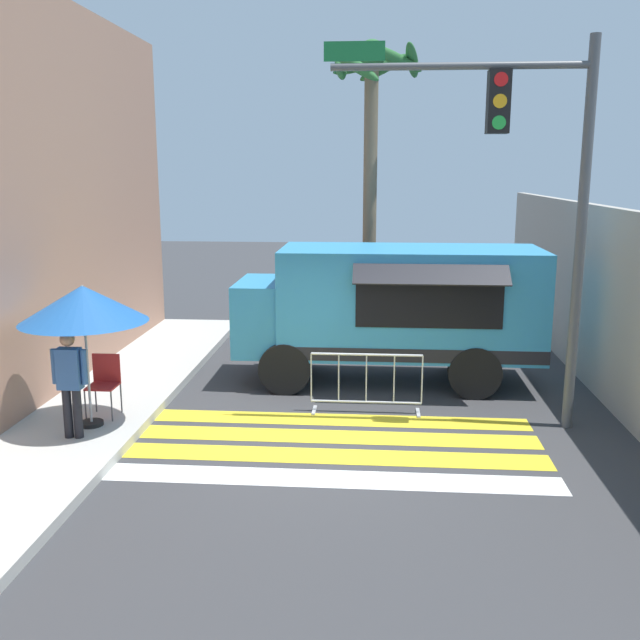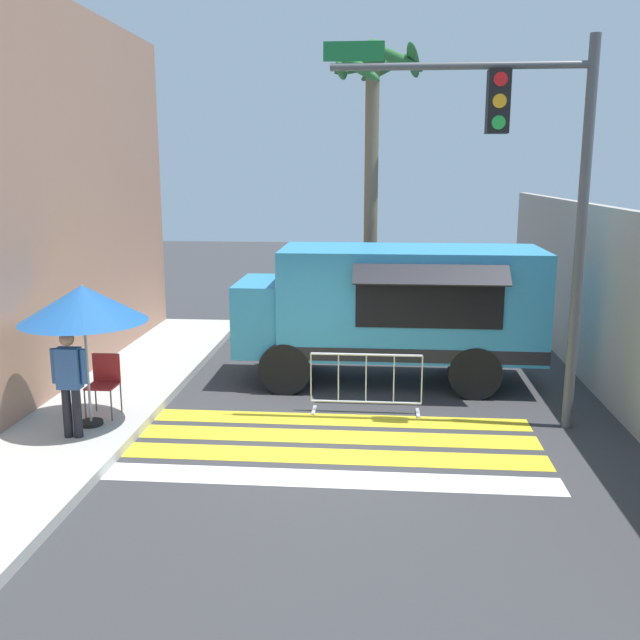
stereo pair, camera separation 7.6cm
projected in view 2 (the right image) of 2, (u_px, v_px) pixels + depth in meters
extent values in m
plane|color=#38383A|center=(326.00, 444.00, 10.63)|extent=(60.00, 60.00, 0.00)
cube|color=#B7B5AD|center=(0.00, 429.00, 11.04)|extent=(4.40, 16.00, 0.15)
cube|color=#A39E93|center=(604.00, 301.00, 12.81)|extent=(0.20, 16.00, 3.37)
cube|color=white|center=(318.00, 478.00, 9.43)|extent=(6.40, 0.56, 0.01)
cube|color=yellow|center=(323.00, 456.00, 10.17)|extent=(6.40, 0.56, 0.01)
cube|color=yellow|center=(327.00, 436.00, 10.91)|extent=(6.40, 0.56, 0.01)
cube|color=yellow|center=(330.00, 419.00, 11.66)|extent=(6.40, 0.56, 0.01)
cube|color=#338CBF|center=(410.00, 301.00, 13.40)|extent=(4.82, 2.02, 1.98)
cube|color=#338CBF|center=(283.00, 315.00, 13.66)|extent=(1.70, 1.86, 1.34)
cube|color=#1E232D|center=(242.00, 297.00, 13.66)|extent=(0.06, 1.62, 0.51)
cube|color=black|center=(429.00, 303.00, 12.34)|extent=(2.55, 0.03, 0.89)
cube|color=black|center=(431.00, 275.00, 12.03)|extent=(2.65, 0.43, 0.31)
cube|color=black|center=(411.00, 356.00, 12.57)|extent=(4.82, 0.01, 0.24)
cylinder|color=black|center=(285.00, 369.00, 12.91)|extent=(0.95, 0.22, 0.95)
cylinder|color=black|center=(297.00, 344.00, 14.73)|extent=(0.95, 0.22, 0.95)
cylinder|color=black|center=(475.00, 373.00, 12.63)|extent=(0.95, 0.22, 0.95)
cylinder|color=black|center=(463.00, 348.00, 14.45)|extent=(0.95, 0.22, 0.95)
cylinder|color=#515456|center=(580.00, 241.00, 10.73)|extent=(0.16, 0.16, 5.92)
cylinder|color=#515456|center=(460.00, 66.00, 10.36)|extent=(3.79, 0.11, 0.11)
cube|color=black|center=(498.00, 102.00, 10.39)|extent=(0.32, 0.28, 0.90)
cylinder|color=red|center=(501.00, 79.00, 10.19)|extent=(0.20, 0.02, 0.20)
cylinder|color=#F2A519|center=(500.00, 101.00, 10.25)|extent=(0.20, 0.02, 0.20)
cylinder|color=green|center=(499.00, 122.00, 10.32)|extent=(0.20, 0.02, 0.20)
cube|color=#197238|center=(354.00, 51.00, 10.42)|extent=(0.90, 0.02, 0.28)
cylinder|color=black|center=(91.00, 423.00, 10.99)|extent=(0.36, 0.36, 0.06)
cylinder|color=#B2B2B7|center=(87.00, 356.00, 10.77)|extent=(0.04, 0.04, 2.18)
cone|color=#1E59A5|center=(83.00, 303.00, 10.61)|extent=(1.90, 1.90, 0.55)
cylinder|color=#4C4C51|center=(85.00, 405.00, 11.16)|extent=(0.02, 0.02, 0.49)
cylinder|color=#4C4C51|center=(111.00, 406.00, 11.12)|extent=(0.02, 0.02, 0.49)
cylinder|color=#4C4C51|center=(96.00, 397.00, 11.57)|extent=(0.02, 0.02, 0.49)
cylinder|color=#4C4C51|center=(121.00, 398.00, 11.53)|extent=(0.02, 0.02, 0.49)
cube|color=#B22626|center=(102.00, 386.00, 11.29)|extent=(0.45, 0.45, 0.03)
cube|color=#B22626|center=(106.00, 367.00, 11.44)|extent=(0.45, 0.03, 0.46)
cylinder|color=black|center=(67.00, 412.00, 10.43)|extent=(0.13, 0.13, 0.75)
cylinder|color=black|center=(77.00, 413.00, 10.42)|extent=(0.13, 0.13, 0.75)
cube|color=#33598C|center=(69.00, 368.00, 10.29)|extent=(0.34, 0.20, 0.60)
cylinder|color=#33598C|center=(54.00, 366.00, 10.30)|extent=(0.09, 0.09, 0.51)
cylinder|color=#33598C|center=(83.00, 367.00, 10.26)|extent=(0.09, 0.09, 0.51)
sphere|color=#9E7051|center=(67.00, 339.00, 10.20)|extent=(0.21, 0.21, 0.21)
cylinder|color=#B7BABF|center=(366.00, 355.00, 11.80)|extent=(1.85, 0.04, 0.04)
cylinder|color=#B7BABF|center=(366.00, 402.00, 11.97)|extent=(1.85, 0.04, 0.04)
cylinder|color=#B7BABF|center=(311.00, 377.00, 11.96)|extent=(0.02, 0.02, 0.82)
cylinder|color=#B7BABF|center=(338.00, 378.00, 11.92)|extent=(0.02, 0.02, 0.82)
cylinder|color=#B7BABF|center=(366.00, 379.00, 11.88)|extent=(0.02, 0.02, 0.82)
cylinder|color=#B7BABF|center=(394.00, 379.00, 11.84)|extent=(0.02, 0.02, 0.82)
cylinder|color=#B7BABF|center=(422.00, 380.00, 11.80)|extent=(0.02, 0.02, 0.82)
cube|color=#B7BABF|center=(314.00, 410.00, 12.07)|extent=(0.06, 0.44, 0.03)
cube|color=#B7BABF|center=(418.00, 413.00, 11.93)|extent=(0.06, 0.44, 0.03)
cylinder|color=#7A664C|center=(371.00, 211.00, 15.70)|extent=(0.30, 0.30, 6.25)
sphere|color=#2D6B33|center=(373.00, 54.00, 15.02)|extent=(0.60, 0.60, 0.60)
ellipsoid|color=#2D6B33|center=(413.00, 61.00, 14.88)|extent=(0.46, 1.72, 0.69)
ellipsoid|color=#2D6B33|center=(385.00, 68.00, 15.59)|extent=(1.21, 0.72, 0.68)
ellipsoid|color=#2D6B33|center=(360.00, 66.00, 15.64)|extent=(1.26, 0.80, 0.58)
ellipsoid|color=#2D6B33|center=(342.00, 66.00, 15.05)|extent=(0.39, 1.30, 0.85)
ellipsoid|color=#2D6B33|center=(353.00, 63.00, 14.48)|extent=(1.34, 0.97, 0.98)
ellipsoid|color=#2D6B33|center=(394.00, 57.00, 14.41)|extent=(1.40, 1.07, 0.66)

